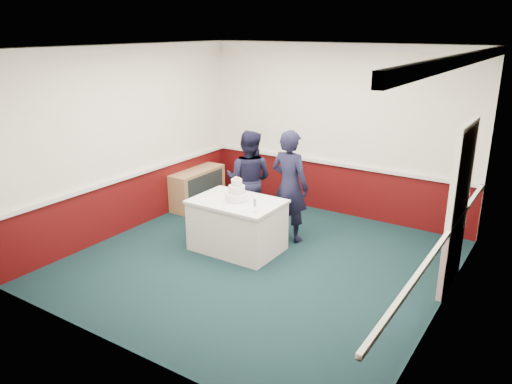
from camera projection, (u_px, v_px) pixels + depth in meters
The scene contains 9 objects.
ground at pixel (259, 262), 7.23m from camera, with size 5.00×5.00×0.00m, color #142E31.
room_shell at pixel (287, 122), 7.06m from camera, with size 5.00×5.00×3.00m.
sideboard at pixel (198, 188), 9.41m from camera, with size 0.41×1.20×0.70m.
cake_table at pixel (237, 225), 7.53m from camera, with size 1.32×0.92×0.79m.
wedding_cake at pixel (237, 193), 7.37m from camera, with size 0.35×0.35×0.36m.
cake_knife at pixel (227, 204), 7.26m from camera, with size 0.01×0.22×0.01m, color silver.
champagne_flute at pixel (255, 203), 6.88m from camera, with size 0.05×0.05×0.21m.
person_man at pixel (249, 180), 8.27m from camera, with size 0.81×0.63×1.66m, color black.
person_woman at pixel (290, 186), 7.75m from camera, with size 0.65×0.43×1.78m, color black.
Camera 1 is at (3.53, -5.51, 3.25)m, focal length 35.00 mm.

